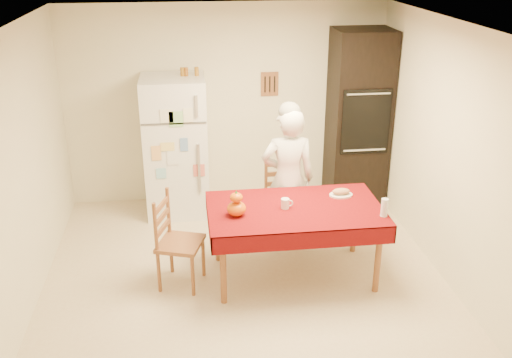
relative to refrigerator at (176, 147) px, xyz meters
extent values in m
plane|color=#CBB293|center=(0.65, -1.88, -0.85)|extent=(4.50, 4.50, 0.00)
cube|color=beige|center=(0.65, 0.37, 0.40)|extent=(4.00, 0.02, 2.50)
cube|color=beige|center=(0.65, -4.13, 0.40)|extent=(4.00, 0.02, 2.50)
cube|color=beige|center=(-1.35, -1.88, 0.40)|extent=(0.02, 4.50, 2.50)
cube|color=beige|center=(2.65, -1.88, 0.40)|extent=(0.02, 4.50, 2.50)
cube|color=white|center=(0.65, -1.88, 1.65)|extent=(4.00, 4.50, 0.02)
cube|color=brown|center=(1.20, 0.36, 0.65)|extent=(0.22, 0.02, 0.30)
cube|color=white|center=(0.00, 0.00, 0.00)|extent=(0.75, 0.70, 1.70)
cube|color=silver|center=(0.26, -0.37, 0.60)|extent=(0.03, 0.03, 0.25)
cube|color=silver|center=(0.26, -0.37, -0.15)|extent=(0.03, 0.03, 0.60)
cube|color=black|center=(2.28, 0.05, 0.25)|extent=(0.70, 0.60, 2.20)
cube|color=black|center=(2.28, -0.26, 0.30)|extent=(0.59, 0.02, 0.80)
cylinder|color=brown|center=(0.41, -2.07, -0.50)|extent=(0.06, 0.06, 0.71)
cylinder|color=brown|center=(0.41, -1.29, -0.50)|extent=(0.06, 0.06, 0.71)
cylinder|color=brown|center=(1.89, -2.07, -0.50)|extent=(0.06, 0.06, 0.71)
cylinder|color=brown|center=(1.89, -1.29, -0.50)|extent=(0.06, 0.06, 0.71)
cube|color=brown|center=(1.15, -1.68, -0.12)|extent=(1.60, 0.90, 0.04)
cube|color=#4E040D|center=(1.15, -1.68, -0.09)|extent=(1.70, 1.00, 0.01)
cylinder|color=brown|center=(1.02, -1.05, -0.64)|extent=(0.04, 0.04, 0.43)
cylinder|color=brown|center=(1.00, -0.71, -0.64)|extent=(0.04, 0.04, 0.43)
cylinder|color=brown|center=(1.38, -1.04, -0.64)|extent=(0.04, 0.04, 0.43)
cylinder|color=brown|center=(1.36, -0.70, -0.64)|extent=(0.04, 0.04, 0.43)
cube|color=brown|center=(1.19, -0.87, -0.40)|extent=(0.43, 0.42, 0.04)
cube|color=brown|center=(1.18, -0.70, -0.15)|extent=(0.36, 0.04, 0.50)
cylinder|color=brown|center=(0.13, -1.92, -0.64)|extent=(0.04, 0.04, 0.43)
cylinder|color=brown|center=(-0.20, -1.81, -0.64)|extent=(0.04, 0.04, 0.43)
cylinder|color=brown|center=(0.24, -1.57, -0.64)|extent=(0.04, 0.04, 0.43)
cylinder|color=brown|center=(-0.08, -1.47, -0.64)|extent=(0.04, 0.04, 0.43)
cube|color=brown|center=(0.02, -1.69, -0.40)|extent=(0.51, 0.53, 0.04)
cube|color=brown|center=(-0.14, -1.64, -0.15)|extent=(0.14, 0.35, 0.50)
imported|color=silver|center=(1.19, -1.05, -0.06)|extent=(0.60, 0.41, 1.59)
cylinder|color=white|center=(1.05, -1.68, -0.04)|extent=(0.08, 0.08, 0.10)
ellipsoid|color=#D44F05|center=(0.57, -1.77, -0.02)|extent=(0.18, 0.18, 0.14)
ellipsoid|color=#CF3C04|center=(0.57, -1.77, 0.10)|extent=(0.12, 0.12, 0.09)
cylinder|color=silver|center=(1.95, -1.96, 0.00)|extent=(0.07, 0.07, 0.18)
cylinder|color=white|center=(1.67, -1.47, -0.08)|extent=(0.24, 0.24, 0.02)
ellipsoid|color=#A28450|center=(1.67, -1.47, -0.04)|extent=(0.18, 0.10, 0.06)
cylinder|color=#875B18|center=(0.12, 0.05, 0.90)|extent=(0.05, 0.05, 0.10)
cylinder|color=brown|center=(0.17, 0.05, 0.90)|extent=(0.05, 0.05, 0.10)
cylinder|color=#92611A|center=(0.29, 0.05, 0.90)|extent=(0.05, 0.05, 0.10)
camera|label=1|loc=(0.13, -6.59, 2.33)|focal=40.00mm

